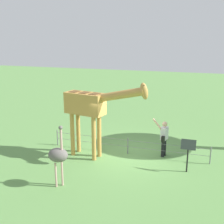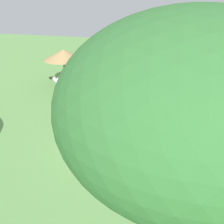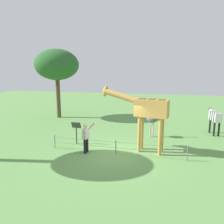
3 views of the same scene
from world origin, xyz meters
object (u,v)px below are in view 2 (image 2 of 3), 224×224
(giraffe, at_px, (109,95))
(shade_hut_far, at_px, (106,49))
(info_sign, at_px, (82,156))
(ostrich, at_px, (65,108))
(shade_hut_near, at_px, (63,55))
(zebra, at_px, (65,83))
(tree_northeast, at_px, (193,113))
(visitor, at_px, (116,148))

(giraffe, distance_m, shade_hut_far, 9.24)
(giraffe, height_order, info_sign, giraffe)
(ostrich, xyz_separation_m, shade_hut_near, (-6.79, -2.78, 1.38))
(zebra, distance_m, tree_northeast, 17.45)
(shade_hut_near, bearing_deg, visitor, 33.30)
(zebra, height_order, shade_hut_near, shade_hut_near)
(visitor, xyz_separation_m, shade_hut_near, (-9.89, -6.50, 1.66))
(visitor, xyz_separation_m, info_sign, (1.09, -1.23, 0.05))
(shade_hut_far, bearing_deg, ostrich, -1.21)
(tree_northeast, bearing_deg, zebra, -151.20)
(zebra, height_order, shade_hut_far, shade_hut_far)
(tree_northeast, bearing_deg, info_sign, -148.55)
(giraffe, relative_size, zebra, 2.05)
(zebra, bearing_deg, shade_hut_near, -157.66)
(visitor, distance_m, ostrich, 4.85)
(zebra, bearing_deg, giraffe, 45.81)
(zebra, bearing_deg, ostrich, 22.24)
(visitor, height_order, zebra, visitor)
(tree_northeast, relative_size, info_sign, 5.76)
(shade_hut_near, xyz_separation_m, tree_northeast, (17.33, 9.15, 3.75))
(ostrich, bearing_deg, visitor, 50.12)
(giraffe, height_order, zebra, giraffe)
(giraffe, height_order, ostrich, giraffe)
(ostrich, xyz_separation_m, info_sign, (4.19, 2.49, -0.23))
(giraffe, bearing_deg, visitor, 19.32)
(giraffe, bearing_deg, info_sign, -2.84)
(zebra, xyz_separation_m, shade_hut_near, (-2.72, -1.12, 1.39))
(shade_hut_far, bearing_deg, visitor, 16.64)
(shade_hut_near, relative_size, info_sign, 2.37)
(giraffe, xyz_separation_m, ostrich, (-0.16, -2.69, -1.07))
(info_sign, bearing_deg, visitor, 131.42)
(visitor, height_order, ostrich, ostrich)
(zebra, relative_size, shade_hut_near, 0.58)
(zebra, relative_size, info_sign, 1.38)
(tree_northeast, height_order, info_sign, tree_northeast)
(giraffe, height_order, shade_hut_far, giraffe)
(visitor, relative_size, ostrich, 0.76)
(visitor, height_order, shade_hut_far, shade_hut_far)
(shade_hut_far, bearing_deg, tree_northeast, 17.81)
(shade_hut_near, distance_m, info_sign, 12.28)
(visitor, xyz_separation_m, zebra, (-7.17, -5.38, 0.26))
(shade_hut_far, bearing_deg, shade_hut_near, -56.88)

